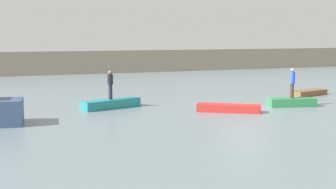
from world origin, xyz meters
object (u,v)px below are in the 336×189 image
Objects in this scene: rowboat_red at (229,108)px; rowboat_green at (292,102)px; person_blue_shirt at (292,82)px; person_dark_shirt at (110,83)px; rowboat_brown at (308,93)px; rowboat_teal at (111,104)px.

rowboat_green reaches higher than rowboat_red.
person_blue_shirt is 10.60m from person_dark_shirt.
rowboat_brown is at bearing 42.42° from person_blue_shirt.
rowboat_teal is 1.16× the size of rowboat_brown.
rowboat_red is 2.06× the size of person_dark_shirt.
person_dark_shirt is (-10.05, 3.37, -0.04)m from person_blue_shirt.
person_blue_shirt is (4.46, 0.42, 1.26)m from rowboat_red.
rowboat_teal is 14.42m from rowboat_brown.
rowboat_brown is (8.82, 4.40, -0.02)m from rowboat_red.
rowboat_green is (4.46, 0.42, 0.04)m from rowboat_red.
person_dark_shirt reaches higher than rowboat_red.
rowboat_red is 4.48m from rowboat_green.
rowboat_red is at bearing -34.16° from person_dark_shirt.
person_blue_shirt reaches higher than rowboat_teal.
rowboat_brown is at bearing 2.43° from person_dark_shirt.
person_blue_shirt is at bearing -35.91° from rowboat_teal.
rowboat_green reaches higher than rowboat_brown.
rowboat_teal reaches higher than rowboat_green.
rowboat_red is 6.86m from person_dark_shirt.
rowboat_red is at bearing -169.56° from rowboat_brown.
person_blue_shirt is at bearing -18.57° from person_dark_shirt.
rowboat_teal is 1.30× the size of rowboat_green.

